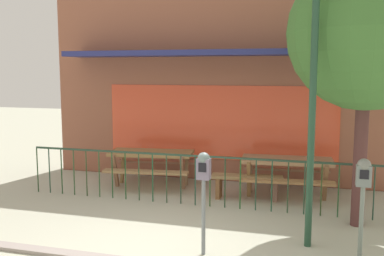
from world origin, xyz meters
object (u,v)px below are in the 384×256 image
parking_meter_near (204,176)px  parking_meter_far (363,184)px  street_tree (366,33)px  picnic_table_left (151,159)px  patio_bench (247,182)px  street_lamp (314,72)px  picnic_table_right (287,167)px

parking_meter_near → parking_meter_far: bearing=2.1°
parking_meter_far → street_tree: street_tree is taller
picnic_table_left → patio_bench: 2.24m
picnic_table_left → street_lamp: street_lamp is taller
parking_meter_far → street_lamp: 1.65m
parking_meter_far → street_lamp: street_lamp is taller
picnic_table_right → patio_bench: 0.89m
patio_bench → street_tree: size_ratio=0.33×
parking_meter_near → patio_bench: bearing=86.4°
parking_meter_far → picnic_table_right: bearing=109.8°
patio_bench → parking_meter_near: (-0.18, -2.80, 0.76)m
street_lamp → parking_meter_near: bearing=-153.7°
street_lamp → patio_bench: bearing=119.9°
picnic_table_left → street_lamp: 4.66m
patio_bench → picnic_table_right: bearing=30.4°
parking_meter_near → street_lamp: 2.09m
parking_meter_far → street_tree: (0.11, 1.74, 2.00)m
parking_meter_near → street_tree: street_tree is taller
picnic_table_right → parking_meter_far: size_ratio=1.30×
street_tree → street_lamp: 1.49m
parking_meter_near → street_tree: bearing=40.0°
picnic_table_left → street_tree: bearing=-19.0°
picnic_table_left → picnic_table_right: bearing=-0.2°
patio_bench → street_tree: 3.54m
parking_meter_near → parking_meter_far: 2.05m
picnic_table_right → street_tree: 3.14m
picnic_table_right → street_lamp: street_lamp is taller
picnic_table_left → street_tree: size_ratio=0.45×
parking_meter_near → street_tree: (2.16, 1.81, 2.01)m
street_tree → street_lamp: size_ratio=1.14×
picnic_table_left → parking_meter_far: bearing=-38.0°
parking_meter_far → street_lamp: bearing=136.8°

